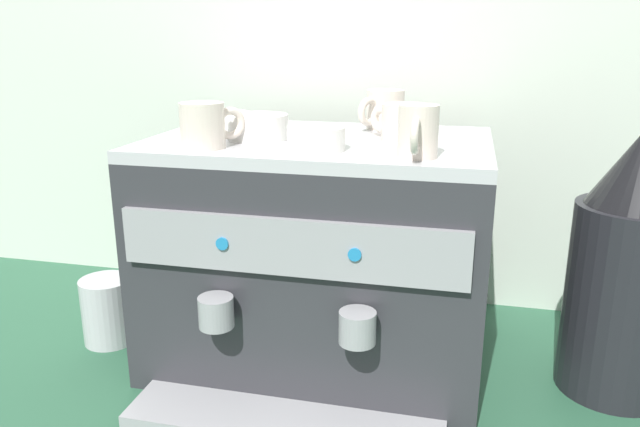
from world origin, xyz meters
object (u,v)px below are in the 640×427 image
(ceramic_cup_0, at_px, (205,125))
(milk_pitcher, at_px, (108,310))
(ceramic_cup_3, at_px, (384,110))
(coffee_grinder, at_px, (627,270))
(espresso_machine, at_px, (319,252))
(ceramic_bowl_0, at_px, (220,122))
(ceramic_bowl_2, at_px, (316,139))
(ceramic_cup_1, at_px, (403,122))
(ceramic_cup_2, at_px, (418,132))
(ceramic_bowl_1, at_px, (258,127))

(ceramic_cup_0, xyz_separation_m, milk_pitcher, (-0.27, 0.08, -0.39))
(ceramic_cup_3, xyz_separation_m, coffee_grinder, (0.43, -0.13, -0.24))
(espresso_machine, distance_m, milk_pitcher, 0.45)
(ceramic_cup_3, relative_size, milk_pitcher, 0.78)
(ceramic_cup_3, relative_size, coffee_grinder, 0.22)
(ceramic_bowl_0, height_order, ceramic_bowl_2, ceramic_bowl_2)
(ceramic_cup_1, bearing_deg, ceramic_bowl_2, -134.05)
(ceramic_bowl_0, bearing_deg, ceramic_cup_1, -3.12)
(ceramic_cup_1, relative_size, ceramic_cup_2, 1.09)
(ceramic_cup_1, bearing_deg, espresso_machine, -173.52)
(ceramic_cup_2, relative_size, milk_pitcher, 0.75)
(ceramic_cup_3, xyz_separation_m, ceramic_bowl_0, (-0.29, -0.10, -0.02))
(ceramic_cup_3, height_order, coffee_grinder, ceramic_cup_3)
(espresso_machine, distance_m, ceramic_bowl_2, 0.26)
(ceramic_cup_2, bearing_deg, milk_pitcher, 171.82)
(ceramic_cup_0, xyz_separation_m, ceramic_cup_2, (0.34, -0.01, 0.00))
(ceramic_bowl_2, bearing_deg, ceramic_bowl_0, 146.52)
(ceramic_cup_1, xyz_separation_m, ceramic_cup_3, (-0.05, 0.12, 0.01))
(ceramic_bowl_0, bearing_deg, ceramic_cup_3, 18.85)
(ceramic_cup_2, relative_size, ceramic_bowl_2, 1.10)
(coffee_grinder, bearing_deg, ceramic_cup_0, -168.64)
(ceramic_bowl_2, bearing_deg, ceramic_cup_3, 73.47)
(ceramic_cup_2, bearing_deg, ceramic_cup_3, 107.76)
(ceramic_cup_2, bearing_deg, ceramic_cup_1, 103.62)
(ceramic_cup_3, distance_m, ceramic_bowl_2, 0.26)
(ceramic_cup_1, xyz_separation_m, coffee_grinder, (0.38, -0.01, -0.23))
(ceramic_cup_1, height_order, coffee_grinder, ceramic_cup_1)
(ceramic_cup_1, distance_m, ceramic_bowl_0, 0.35)
(ceramic_cup_0, relative_size, milk_pitcher, 0.70)
(ceramic_bowl_1, bearing_deg, ceramic_cup_1, 11.19)
(ceramic_cup_1, height_order, ceramic_cup_2, ceramic_cup_2)
(espresso_machine, xyz_separation_m, ceramic_bowl_0, (-0.20, 0.04, 0.23))
(espresso_machine, height_order, ceramic_cup_2, ceramic_cup_2)
(ceramic_cup_2, distance_m, ceramic_cup_3, 0.28)
(ceramic_cup_0, height_order, ceramic_cup_3, ceramic_cup_3)
(coffee_grinder, xyz_separation_m, milk_pitcher, (-0.95, -0.06, -0.15))
(ceramic_cup_2, bearing_deg, ceramic_bowl_0, 155.88)
(ceramic_cup_3, height_order, ceramic_bowl_2, ceramic_cup_3)
(ceramic_bowl_1, xyz_separation_m, ceramic_bowl_2, (0.12, -0.08, -0.00))
(ceramic_bowl_0, bearing_deg, ceramic_cup_0, -75.69)
(ceramic_bowl_2, distance_m, milk_pitcher, 0.59)
(ceramic_bowl_2, height_order, milk_pitcher, ceramic_bowl_2)
(ceramic_bowl_0, bearing_deg, milk_pitcher, -159.66)
(ceramic_cup_1, relative_size, coffee_grinder, 0.24)
(ceramic_cup_1, bearing_deg, milk_pitcher, -173.52)
(ceramic_bowl_0, xyz_separation_m, milk_pitcher, (-0.23, -0.08, -0.37))
(espresso_machine, relative_size, ceramic_cup_2, 5.90)
(ceramic_bowl_2, bearing_deg, milk_pitcher, 172.00)
(ceramic_cup_1, relative_size, ceramic_bowl_0, 0.99)
(ceramic_cup_1, bearing_deg, ceramic_cup_3, 112.76)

